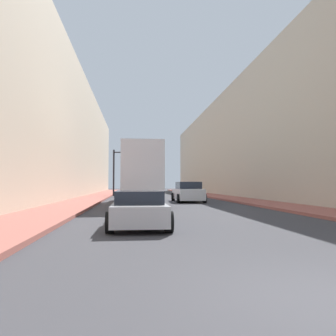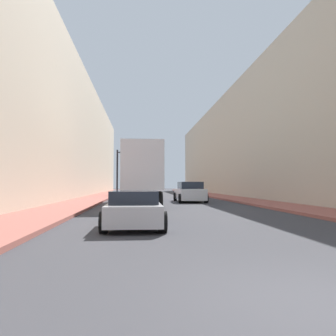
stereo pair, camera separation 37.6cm
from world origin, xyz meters
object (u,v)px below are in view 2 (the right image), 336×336
semi_truck (142,173)px  suv_car (190,192)px  traffic_signal_gantry (130,163)px  sedan_car (134,209)px

semi_truck → suv_car: size_ratio=2.71×
suv_car → traffic_signal_gantry: (-5.15, 13.35, 3.19)m
suv_car → sedan_car: bearing=-105.8°
semi_truck → sedan_car: bearing=-91.4°
semi_truck → sedan_car: size_ratio=3.01×
sedan_car → suv_car: bearing=74.2°
sedan_car → traffic_signal_gantry: bearing=91.9°
sedan_car → suv_car: 15.44m
semi_truck → traffic_signal_gantry: bearing=94.8°
sedan_car → traffic_signal_gantry: (-0.94, 28.20, 3.36)m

